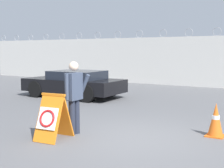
# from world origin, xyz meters

# --- Properties ---
(ground_plane) EXTENTS (90.00, 90.00, 0.00)m
(ground_plane) POSITION_xyz_m (0.00, 0.00, 0.00)
(ground_plane) COLOR #5B5B5E
(barricade_sign) EXTENTS (0.64, 0.85, 1.04)m
(barricade_sign) POSITION_xyz_m (-1.52, -0.96, 0.51)
(barricade_sign) COLOR orange
(barricade_sign) RESTS_ON ground_plane
(security_guard) EXTENTS (0.38, 0.63, 1.73)m
(security_guard) POSITION_xyz_m (-1.38, -0.36, 0.96)
(security_guard) COLOR #232838
(security_guard) RESTS_ON ground_plane
(traffic_cone_near) EXTENTS (0.41, 0.41, 0.78)m
(traffic_cone_near) POSITION_xyz_m (1.54, 1.18, 0.39)
(traffic_cone_near) COLOR orange
(traffic_cone_near) RESTS_ON ground_plane
(parked_car_front_coupe) EXTENTS (4.32, 2.06, 1.14)m
(parked_car_front_coupe) POSITION_xyz_m (-5.14, 4.43, 0.60)
(parked_car_front_coupe) COLOR black
(parked_car_front_coupe) RESTS_ON ground_plane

